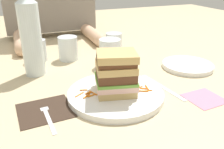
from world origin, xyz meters
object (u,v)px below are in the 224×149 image
empty_tumbler_1 (114,43)px  side_plate (188,65)px  napkin_pink (205,98)px  sandwich (116,73)px  knife (164,87)px  fork (47,114)px  water_bottle (31,35)px  empty_tumbler_0 (68,48)px  main_plate (116,94)px  napkin_dark (45,110)px  juice_glass (110,54)px  empty_tumbler_2 (39,51)px

empty_tumbler_1 → side_plate: bearing=-54.0°
napkin_pink → sandwich: bearing=155.5°
knife → sandwich: bearing=178.9°
fork → knife: (0.35, 0.02, -0.00)m
water_bottle → empty_tumbler_0: water_bottle is taller
main_plate → napkin_dark: size_ratio=2.03×
juice_glass → empty_tumbler_2: juice_glass is taller
main_plate → empty_tumbler_2: (-0.17, 0.38, 0.03)m
empty_tumbler_0 → main_plate: bearing=-81.2°
fork → empty_tumbler_2: 0.41m
empty_tumbler_0 → empty_tumbler_1: 0.20m
napkin_dark → empty_tumbler_0: 0.39m
fork → side_plate: size_ratio=0.90×
side_plate → napkin_pink: size_ratio=1.87×
knife → empty_tumbler_2: (-0.32, 0.39, 0.04)m
main_plate → juice_glass: juice_glass is taller
napkin_dark → knife: same height
fork → water_bottle: size_ratio=0.54×
main_plate → knife: 0.16m
main_plate → empty_tumbler_0: 0.36m
napkin_pink → empty_tumbler_1: bearing=100.1°
side_plate → napkin_pink: 0.23m
fork → empty_tumbler_1: bearing=48.4°
knife → napkin_pink: bearing=-55.0°
main_plate → juice_glass: bearing=72.4°
sandwich → napkin_dark: bearing=179.4°
main_plate → empty_tumbler_1: empty_tumbler_1 is taller
water_bottle → napkin_pink: (0.42, -0.36, -0.14)m
fork → empty_tumbler_1: (0.34, 0.39, 0.04)m
water_bottle → napkin_pink: water_bottle is taller
napkin_dark → empty_tumbler_1: bearing=46.6°
main_plate → empty_tumbler_2: size_ratio=3.17×
knife → empty_tumbler_1: (-0.01, 0.37, 0.04)m
knife → main_plate: bearing=178.5°
fork → napkin_pink: (0.42, -0.08, -0.00)m
napkin_pink → side_plate: bearing=63.3°
empty_tumbler_1 → napkin_pink: 0.48m
side_plate → empty_tumbler_1: bearing=126.0°
sandwich → empty_tumbler_2: bearing=113.6°
sandwich → juice_glass: size_ratio=1.30×
main_plate → side_plate: 0.35m
knife → empty_tumbler_0: empty_tumbler_0 is taller
juice_glass → empty_tumbler_0: size_ratio=1.10×
empty_tumbler_2 → fork: bearing=-94.3°
juice_glass → main_plate: bearing=-107.6°
knife → empty_tumbler_1: empty_tumbler_1 is taller
napkin_dark → side_plate: side_plate is taller
main_plate → napkin_pink: size_ratio=2.75×
juice_glass → fork: bearing=-137.2°
empty_tumbler_1 → side_plate: size_ratio=0.47×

